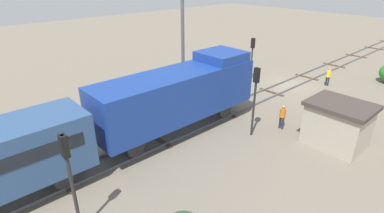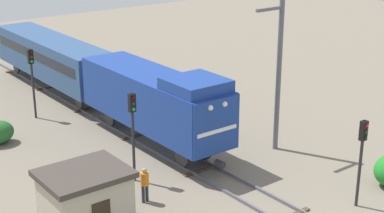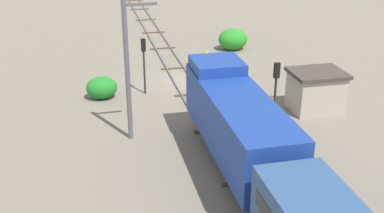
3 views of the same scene
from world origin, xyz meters
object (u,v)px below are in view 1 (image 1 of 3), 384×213
(traffic_signal_mid, at_px, (255,90))
(relay_hut, at_px, (338,124))
(worker_near_track, at_px, (328,75))
(worker_by_signal, at_px, (282,115))
(traffic_signal_near, at_px, (252,52))
(locomotive, at_px, (180,93))
(catenary_mast, at_px, (183,43))
(traffic_signal_far, at_px, (69,168))

(traffic_signal_mid, xyz_separation_m, relay_hut, (-4.10, -2.80, -1.73))
(worker_near_track, distance_m, worker_by_signal, 10.50)
(worker_near_track, bearing_deg, traffic_signal_near, 117.18)
(locomotive, bearing_deg, worker_by_signal, -128.45)
(locomotive, height_order, traffic_signal_mid, locomotive)
(traffic_signal_mid, bearing_deg, catenary_mast, -9.29)
(locomotive, height_order, worker_by_signal, locomotive)
(traffic_signal_far, distance_m, relay_hut, 14.93)
(traffic_signal_near, bearing_deg, worker_near_track, -143.11)
(worker_near_track, height_order, relay_hut, relay_hut)
(traffic_signal_far, distance_m, catenary_mast, 15.50)
(traffic_signal_mid, distance_m, traffic_signal_far, 11.50)
(traffic_signal_near, height_order, traffic_signal_far, traffic_signal_far)
(traffic_signal_mid, relative_size, relay_hut, 1.29)
(locomotive, bearing_deg, catenary_mast, -42.21)
(traffic_signal_far, distance_m, worker_near_track, 24.15)
(relay_hut, bearing_deg, catenary_mast, 6.59)
(traffic_signal_near, xyz_separation_m, catenary_mast, (1.74, 6.95, 1.55))
(locomotive, xyz_separation_m, catenary_mast, (4.94, -4.48, 1.63))
(traffic_signal_near, xyz_separation_m, traffic_signal_far, (-6.80, 19.82, 0.24))
(locomotive, distance_m, worker_near_track, 15.92)
(traffic_signal_mid, bearing_deg, traffic_signal_near, -51.57)
(traffic_signal_near, relative_size, traffic_signal_mid, 0.91)
(locomotive, relative_size, worker_near_track, 6.82)
(traffic_signal_far, bearing_deg, relay_hut, -105.25)
(locomotive, xyz_separation_m, traffic_signal_near, (3.20, -11.44, 0.09))
(worker_near_track, xyz_separation_m, worker_by_signal, (-1.80, 10.35, 0.00))
(traffic_signal_near, relative_size, catenary_mast, 0.49)
(traffic_signal_near, height_order, relay_hut, traffic_signal_near)
(traffic_signal_far, distance_m, worker_by_signal, 13.85)
(traffic_signal_far, bearing_deg, traffic_signal_near, -71.06)
(worker_by_signal, relative_size, relay_hut, 0.49)
(traffic_signal_far, bearing_deg, worker_near_track, -87.14)
(traffic_signal_near, bearing_deg, relay_hut, 152.73)
(traffic_signal_near, height_order, worker_by_signal, traffic_signal_near)
(traffic_signal_near, bearing_deg, catenary_mast, 75.95)
(worker_near_track, bearing_deg, traffic_signal_mid, 174.85)
(traffic_signal_mid, relative_size, worker_by_signal, 2.66)
(worker_near_track, bearing_deg, worker_by_signal, -179.84)
(traffic_signal_mid, bearing_deg, traffic_signal_far, 91.00)
(worker_by_signal, bearing_deg, relay_hut, -173.28)
(locomotive, distance_m, catenary_mast, 6.87)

